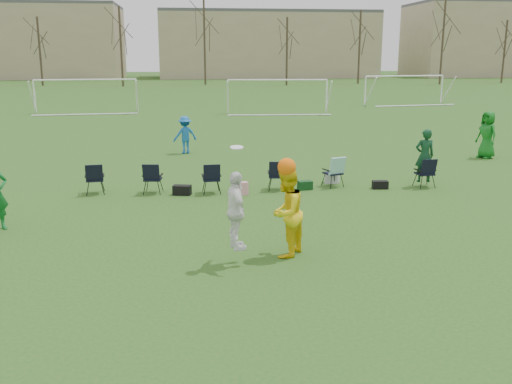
{
  "coord_description": "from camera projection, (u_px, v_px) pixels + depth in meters",
  "views": [
    {
      "loc": [
        -2.61,
        -9.86,
        4.3
      ],
      "look_at": [
        -1.12,
        2.54,
        1.25
      ],
      "focal_mm": 40.0,
      "sensor_mm": 36.0,
      "label": 1
    }
  ],
  "objects": [
    {
      "name": "center_contest",
      "position": [
        271.0,
        211.0,
        12.05
      ],
      "size": [
        1.96,
        1.51,
        2.5
      ],
      "color": "white",
      "rests_on": "ground"
    },
    {
      "name": "goal_left",
      "position": [
        86.0,
        86.0,
        42.02
      ],
      "size": [
        7.39,
        0.76,
        2.46
      ],
      "rotation": [
        0.0,
        0.0,
        0.09
      ],
      "color": "white",
      "rests_on": "ground"
    },
    {
      "name": "goal_mid",
      "position": [
        277.0,
        87.0,
        41.71
      ],
      "size": [
        7.4,
        0.63,
        2.46
      ],
      "rotation": [
        0.0,
        0.0,
        -0.07
      ],
      "color": "white",
      "rests_on": "ground"
    },
    {
      "name": "tree_line",
      "position": [
        207.0,
        47.0,
        77.03
      ],
      "size": [
        110.28,
        3.28,
        11.4
      ],
      "color": "#382B21",
      "rests_on": "ground"
    },
    {
      "name": "fielder_green_far",
      "position": [
        487.0,
        135.0,
        23.81
      ],
      "size": [
        0.89,
        1.11,
        1.97
      ],
      "primitive_type": "imported",
      "rotation": [
        0.0,
        0.0,
        -1.26
      ],
      "color": "#12681B",
      "rests_on": "ground"
    },
    {
      "name": "goal_right",
      "position": [
        405.0,
        82.0,
        48.88
      ],
      "size": [
        7.35,
        1.14,
        2.46
      ],
      "rotation": [
        0.0,
        0.0,
        0.14
      ],
      "color": "white",
      "rests_on": "ground"
    },
    {
      "name": "sideline_setup",
      "position": [
        284.0,
        173.0,
        18.35
      ],
      "size": [
        11.31,
        1.6,
        1.9
      ],
      "color": "#103B21",
      "rests_on": "ground"
    },
    {
      "name": "building_row",
      "position": [
        238.0,
        44.0,
        102.79
      ],
      "size": [
        126.0,
        16.0,
        13.0
      ],
      "color": "tan",
      "rests_on": "ground"
    },
    {
      "name": "fielder_blue",
      "position": [
        185.0,
        135.0,
        24.94
      ],
      "size": [
        1.2,
        0.92,
        1.64
      ],
      "primitive_type": "imported",
      "rotation": [
        0.0,
        0.0,
        3.47
      ],
      "color": "#175EAE",
      "rests_on": "ground"
    },
    {
      "name": "ground",
      "position": [
        330.0,
        286.0,
        10.84
      ],
      "size": [
        260.0,
        260.0,
        0.0
      ],
      "primitive_type": "plane",
      "color": "#23531A",
      "rests_on": "ground"
    }
  ]
}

